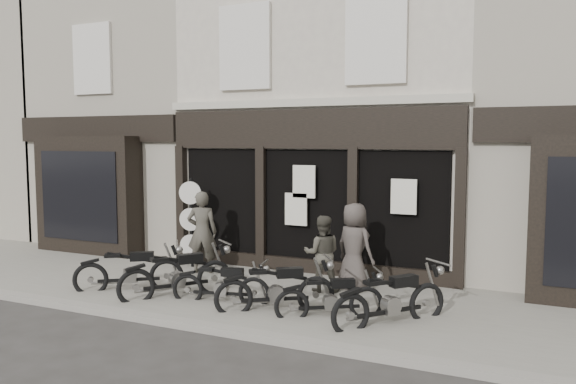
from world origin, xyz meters
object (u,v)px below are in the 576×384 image
at_px(motorcycle_4, 331,301).
at_px(motorcycle_5, 391,304).
at_px(motorcycle_0, 130,274).
at_px(motorcycle_2, 222,288).
at_px(advert_sign_post, 191,227).
at_px(man_left, 202,232).
at_px(motorcycle_1, 178,279).
at_px(motorcycle_3, 277,293).
at_px(man_centre, 322,253).
at_px(man_right, 354,247).

height_order(motorcycle_4, motorcycle_5, motorcycle_5).
xyz_separation_m(motorcycle_0, motorcycle_2, (2.20, 0.01, -0.05)).
bearing_deg(motorcycle_2, advert_sign_post, 121.51).
xyz_separation_m(man_left, advert_sign_post, (-0.54, 0.36, 0.04)).
distance_m(motorcycle_5, advert_sign_post, 5.89).
height_order(motorcycle_1, motorcycle_3, motorcycle_1).
relative_size(man_centre, advert_sign_post, 0.68).
bearing_deg(motorcycle_1, motorcycle_2, -53.26).
bearing_deg(man_left, man_centre, 151.62).
relative_size(motorcycle_0, motorcycle_5, 1.01).
bearing_deg(advert_sign_post, motorcycle_5, -36.63).
bearing_deg(motorcycle_0, motorcycle_4, -35.74).
height_order(motorcycle_0, man_left, man_left).
height_order(motorcycle_1, motorcycle_5, motorcycle_1).
relative_size(motorcycle_0, man_left, 1.01).
bearing_deg(motorcycle_4, man_centre, 84.93).
bearing_deg(man_right, motorcycle_5, 147.35).
height_order(motorcycle_1, motorcycle_2, motorcycle_1).
relative_size(motorcycle_1, motorcycle_5, 1.05).
bearing_deg(advert_sign_post, man_left, -49.19).
xyz_separation_m(motorcycle_1, motorcycle_3, (2.20, -0.04, -0.02)).
bearing_deg(man_right, man_left, 22.10).
height_order(motorcycle_0, motorcycle_1, motorcycle_1).
relative_size(motorcycle_5, man_right, 1.05).
xyz_separation_m(motorcycle_1, motorcycle_4, (3.23, 0.02, -0.07)).
bearing_deg(motorcycle_0, man_right, -12.93).
bearing_deg(motorcycle_0, motorcycle_2, -35.97).
xyz_separation_m(motorcycle_0, man_left, (0.56, 1.85, 0.65)).
relative_size(motorcycle_1, man_centre, 1.28).
height_order(motorcycle_3, man_centre, man_centre).
bearing_deg(motorcycle_2, man_centre, 31.55).
height_order(motorcycle_2, motorcycle_5, motorcycle_5).
distance_m(motorcycle_0, motorcycle_3, 3.38).
bearing_deg(man_right, man_centre, 53.82).
height_order(motorcycle_4, advert_sign_post, advert_sign_post).
relative_size(man_right, advert_sign_post, 0.79).
xyz_separation_m(motorcycle_2, man_right, (2.06, 1.82, 0.65)).
distance_m(motorcycle_1, man_right, 3.62).
bearing_deg(motorcycle_3, man_centre, 44.19).
bearing_deg(motorcycle_0, motorcycle_3, -36.60).
bearing_deg(man_left, motorcycle_0, 51.55).
distance_m(motorcycle_5, man_left, 5.25).
bearing_deg(motorcycle_1, motorcycle_5, -51.58).
xyz_separation_m(motorcycle_3, man_centre, (0.31, 1.50, 0.48)).
relative_size(motorcycle_1, motorcycle_3, 1.03).
xyz_separation_m(motorcycle_0, advert_sign_post, (0.01, 2.22, 0.69)).
xyz_separation_m(man_centre, advert_sign_post, (-3.67, 0.73, 0.21)).
distance_m(motorcycle_5, man_right, 2.20).
xyz_separation_m(motorcycle_2, man_centre, (1.49, 1.47, 0.53)).
distance_m(motorcycle_2, advert_sign_post, 3.19).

